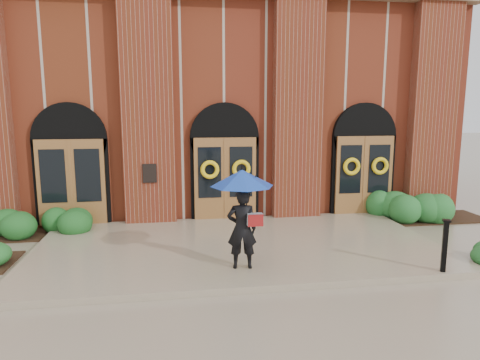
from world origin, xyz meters
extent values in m
plane|color=gray|center=(0.00, 0.00, 0.00)|extent=(90.00, 90.00, 0.00)
cube|color=gray|center=(0.00, 0.15, 0.07)|extent=(10.00, 5.30, 0.15)
cube|color=#5F2114|center=(0.00, 8.90, 3.50)|extent=(16.00, 12.00, 7.00)
cube|color=black|center=(-2.25, 2.47, 1.65)|extent=(0.40, 0.05, 0.55)
cube|color=#5F2114|center=(-2.25, 2.73, 3.50)|extent=(1.50, 0.45, 7.00)
cube|color=#5F2114|center=(2.25, 2.73, 3.50)|extent=(1.50, 0.45, 7.00)
cube|color=#5F2114|center=(6.75, 2.73, 3.50)|extent=(1.50, 0.45, 7.00)
cube|color=brown|center=(-4.50, 2.71, 1.40)|extent=(1.90, 0.10, 2.50)
cylinder|color=black|center=(-4.50, 2.85, 2.65)|extent=(2.10, 0.22, 2.10)
cube|color=brown|center=(0.00, 2.71, 1.40)|extent=(1.90, 0.10, 2.50)
cylinder|color=black|center=(0.00, 2.85, 2.65)|extent=(2.10, 0.22, 2.10)
cube|color=brown|center=(4.50, 2.71, 1.40)|extent=(1.90, 0.10, 2.50)
cylinder|color=black|center=(4.50, 2.85, 2.65)|extent=(2.10, 0.22, 2.10)
torus|color=yellow|center=(-0.48, 2.59, 1.70)|extent=(0.57, 0.13, 0.57)
torus|color=yellow|center=(0.48, 2.59, 1.70)|extent=(0.57, 0.13, 0.57)
torus|color=yellow|center=(4.02, 2.59, 1.70)|extent=(0.57, 0.13, 0.57)
torus|color=yellow|center=(4.98, 2.59, 1.70)|extent=(0.57, 0.13, 0.57)
imported|color=black|center=(-0.15, -1.48, 1.01)|extent=(0.67, 0.48, 1.72)
cone|color=#133899|center=(-0.15, -1.48, 2.10)|extent=(1.48, 1.48, 0.34)
cylinder|color=black|center=(-0.10, -1.53, 1.64)|extent=(0.02, 0.02, 0.58)
cube|color=#A5A7AA|center=(0.10, -1.62, 1.24)|extent=(0.34, 0.20, 0.25)
cube|color=maroon|center=(0.10, -1.71, 1.24)|extent=(0.32, 0.06, 0.25)
cube|color=black|center=(3.98, -2.35, 0.69)|extent=(0.13, 0.13, 1.08)
cube|color=black|center=(3.98, -2.35, 1.25)|extent=(0.20, 0.20, 0.04)
ellipsoid|color=#1A4E1C|center=(-5.35, 2.20, 0.36)|extent=(2.78, 1.11, 0.71)
ellipsoid|color=#1F5824|center=(6.51, 2.20, 0.43)|extent=(3.35, 1.34, 0.86)
camera|label=1|loc=(-1.53, -10.11, 3.54)|focal=32.00mm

